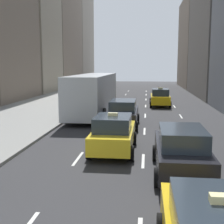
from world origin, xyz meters
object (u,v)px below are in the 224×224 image
object	(u,v)px
taxi_second	(160,97)
sedan_black_near	(123,113)
city_bus	(93,93)
taxi_lead	(113,133)
sedan_silver_behind	(181,150)

from	to	relation	value
taxi_second	sedan_black_near	size ratio (longest dim) A/B	0.93
sedan_black_near	city_bus	xyz separation A→B (m)	(-2.81, 4.91, 0.88)
taxi_lead	sedan_silver_behind	distance (m)	3.88
taxi_second	sedan_black_near	distance (m)	11.24
taxi_second	city_bus	xyz separation A→B (m)	(-5.61, -5.98, 0.91)
taxi_lead	sedan_silver_behind	size ratio (longest dim) A/B	0.92
taxi_second	city_bus	distance (m)	8.25
city_bus	taxi_second	bearing A→B (deg)	46.84
sedan_black_near	sedan_silver_behind	size ratio (longest dim) A/B	1.00
sedan_silver_behind	city_bus	distance (m)	14.70
taxi_second	sedan_silver_behind	world-z (taller)	taxi_second
taxi_lead	taxi_second	bearing A→B (deg)	80.57
taxi_lead	taxi_second	xyz separation A→B (m)	(2.80, 16.85, 0.00)
sedan_silver_behind	city_bus	xyz separation A→B (m)	(-5.61, 13.56, 0.89)
taxi_second	sedan_black_near	xyz separation A→B (m)	(-2.80, -10.89, 0.03)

